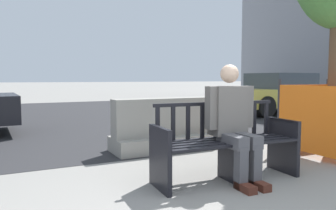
# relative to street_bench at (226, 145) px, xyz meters

# --- Properties ---
(street_asphalt) EXTENTS (120.00, 12.00, 0.01)m
(street_asphalt) POSITION_rel_street_bench_xyz_m (-0.32, 7.33, -0.39)
(street_asphalt) COLOR #28282B
(street_asphalt) RESTS_ON ground
(street_bench) EXTENTS (1.71, 0.61, 0.88)m
(street_bench) POSITION_rel_street_bench_xyz_m (0.00, 0.00, 0.00)
(street_bench) COLOR black
(street_bench) RESTS_ON ground
(seated_person) EXTENTS (0.59, 0.74, 1.31)m
(seated_person) POSITION_rel_street_bench_xyz_m (0.05, -0.06, 0.29)
(seated_person) COLOR #66605B
(seated_person) RESTS_ON ground
(jersey_barrier_centre) EXTENTS (2.01, 0.70, 0.84)m
(jersey_barrier_centre) POSITION_rel_street_bench_xyz_m (0.21, 1.74, -0.06)
(jersey_barrier_centre) COLOR gray
(jersey_barrier_centre) RESTS_ON ground
(construction_fence) EXTENTS (1.17, 1.17, 1.15)m
(construction_fence) POSITION_rel_street_bench_xyz_m (2.22, 0.28, 0.18)
(construction_fence) COLOR #2D2D33
(construction_fence) RESTS_ON ground
(car_taxi_near) EXTENTS (4.37, 2.05, 1.33)m
(car_taxi_near) POSITION_rel_street_bench_xyz_m (5.94, 5.17, 0.26)
(car_taxi_near) COLOR #DBC64C
(car_taxi_near) RESTS_ON ground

